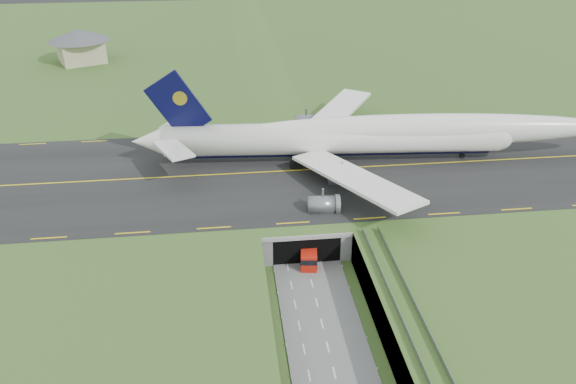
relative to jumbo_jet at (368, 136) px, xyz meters
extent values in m
plane|color=#345020|center=(-17.25, -36.39, -11.81)|extent=(900.00, 900.00, 0.00)
cube|color=gray|center=(-17.25, -36.39, -8.81)|extent=(800.00, 800.00, 6.00)
cube|color=slate|center=(-17.25, -43.89, -11.71)|extent=(12.00, 75.00, 0.20)
cube|color=black|center=(-17.25, -3.39, -5.72)|extent=(800.00, 44.00, 0.18)
cube|color=gray|center=(-17.25, -17.39, -6.31)|extent=(16.00, 22.00, 1.00)
cube|color=gray|center=(-24.25, -17.39, -8.81)|extent=(2.00, 22.00, 6.00)
cube|color=gray|center=(-10.25, -17.39, -8.81)|extent=(2.00, 22.00, 6.00)
cube|color=black|center=(-17.25, -22.39, -9.31)|extent=(12.00, 12.00, 5.00)
cube|color=#A8A8A3|center=(-17.25, -28.44, -6.21)|extent=(17.00, 0.50, 0.80)
cube|color=#A8A8A3|center=(-6.25, -54.89, -6.01)|extent=(3.00, 53.00, 0.50)
cube|color=gray|center=(-7.65, -54.89, -5.26)|extent=(0.06, 53.00, 1.00)
cube|color=gray|center=(-4.85, -54.89, -5.26)|extent=(0.06, 53.00, 1.00)
cylinder|color=#A8A8A3|center=(-6.25, -52.39, -9.01)|extent=(0.90, 0.90, 5.60)
cylinder|color=#A8A8A3|center=(-6.25, -40.39, -9.01)|extent=(0.90, 0.90, 5.60)
cylinder|color=white|center=(-7.46, 0.54, -0.34)|extent=(72.31, 11.97, 6.78)
sphere|color=white|center=(28.45, -2.06, -0.34)|extent=(7.10, 7.10, 6.64)
cone|color=white|center=(-46.54, 3.37, -0.34)|extent=(7.86, 6.96, 6.44)
ellipsoid|color=white|center=(11.93, -0.87, 1.19)|extent=(82.77, 12.19, 7.12)
ellipsoid|color=black|center=(27.39, -1.99, 0.51)|extent=(4.95, 3.30, 2.37)
cylinder|color=black|center=(-7.46, 0.54, -2.98)|extent=(68.44, 7.79, 2.85)
cube|color=white|center=(-4.12, 17.29, -1.39)|extent=(23.95, 30.43, 2.85)
cube|color=white|center=(-39.63, 10.84, 1.25)|extent=(10.24, 12.41, 1.09)
cube|color=white|center=(-6.57, -16.51, -1.39)|extent=(20.51, 31.79, 2.85)
cube|color=white|center=(-40.78, -5.01, 1.25)|extent=(9.07, 12.59, 1.09)
cube|color=black|center=(-39.67, 2.88, 7.61)|extent=(13.48, 1.61, 14.99)
cylinder|color=gold|center=(-39.15, 2.84, 9.19)|extent=(3.01, 0.95, 2.97)
cylinder|color=slate|center=(-5.97, 10.52, -4.68)|extent=(5.74, 3.88, 3.49)
cylinder|color=slate|center=(-10.15, 21.97, -4.68)|extent=(5.74, 3.88, 3.49)
cylinder|color=slate|center=(-7.42, -9.55, -4.68)|extent=(5.74, 3.88, 3.49)
cylinder|color=slate|center=(-13.22, -20.28, -4.68)|extent=(5.74, 3.88, 3.49)
cylinder|color=black|center=(21.27, -1.54, -5.05)|extent=(1.20, 0.61, 1.16)
cube|color=black|center=(-12.21, 0.89, -4.89)|extent=(6.87, 7.85, 1.48)
cube|color=red|center=(-16.80, -27.71, -10.11)|extent=(3.86, 7.85, 3.01)
cube|color=black|center=(-16.80, -27.71, -9.51)|extent=(3.94, 7.95, 1.00)
cube|color=black|center=(-16.80, -27.71, -11.36)|extent=(3.59, 7.32, 0.50)
cylinder|color=black|center=(-18.45, -30.01, -11.26)|extent=(0.48, 0.94, 0.90)
cylinder|color=black|center=(-17.73, -25.05, -11.26)|extent=(0.48, 0.94, 0.90)
cylinder|color=black|center=(-15.87, -30.38, -11.26)|extent=(0.48, 0.94, 0.90)
cylinder|color=black|center=(-15.15, -25.42, -11.26)|extent=(0.48, 0.94, 0.90)
cube|color=tan|center=(-78.06, 89.72, -2.11)|extent=(18.23, 18.23, 7.41)
cone|color=#4C4C51|center=(-78.06, 89.72, 3.45)|extent=(26.73, 26.73, 3.70)
camera|label=1|loc=(-30.06, -108.97, 46.76)|focal=35.00mm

